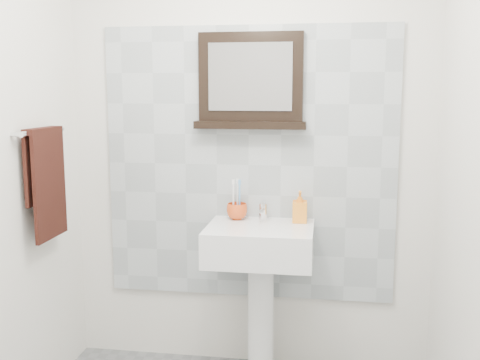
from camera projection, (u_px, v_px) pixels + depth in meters
name	position (u px, v px, depth m)	size (l,w,h in m)	color
back_wall	(249.00, 147.00, 3.09)	(2.00, 0.01, 2.50)	silver
front_wall	(72.00, 273.00, 0.94)	(2.00, 0.01, 2.50)	silver
splashback	(249.00, 165.00, 3.09)	(1.60, 0.02, 1.50)	#A2ABAF
pedestal_sink	(260.00, 260.00, 2.94)	(0.55, 0.44, 0.96)	white
toothbrush_cup	(237.00, 211.00, 3.05)	(0.11, 0.11, 0.09)	#D64A19
toothbrushes	(237.00, 197.00, 3.04)	(0.05, 0.04, 0.21)	white
soap_dispenser	(300.00, 207.00, 2.98)	(0.08, 0.08, 0.17)	orange
framed_mirror	(251.00, 83.00, 2.99)	(0.60, 0.11, 0.51)	black
towel_bar	(42.00, 132.00, 2.72)	(0.07, 0.40, 0.03)	silver
hand_towel	(46.00, 174.00, 2.76)	(0.06, 0.30, 0.55)	black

